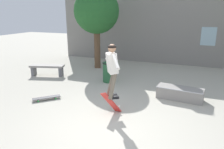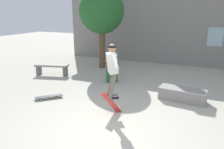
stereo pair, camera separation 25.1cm
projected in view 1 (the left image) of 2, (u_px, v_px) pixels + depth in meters
name	position (u px, v px, depth m)	size (l,w,h in m)	color
ground_plane	(110.00, 126.00, 5.39)	(40.00, 40.00, 0.00)	#B2AD9E
building_backdrop	(163.00, 22.00, 11.52)	(12.30, 0.52, 5.45)	gray
tree_left	(97.00, 12.00, 10.24)	(2.13, 2.13, 3.82)	brown
park_bench	(47.00, 68.00, 9.57)	(1.53, 0.78, 0.47)	gray
skate_ledge	(180.00, 93.00, 7.00)	(1.47, 0.66, 0.39)	gray
trash_bin	(109.00, 72.00, 8.69)	(0.50, 0.50, 0.80)	#235633
skater	(112.00, 66.00, 5.68)	(0.78, 1.03, 1.46)	silver
skateboard_flipping	(111.00, 103.00, 5.99)	(0.49, 0.43, 0.72)	red
skateboard_resting	(47.00, 98.00, 6.99)	(0.75, 0.75, 0.08)	black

